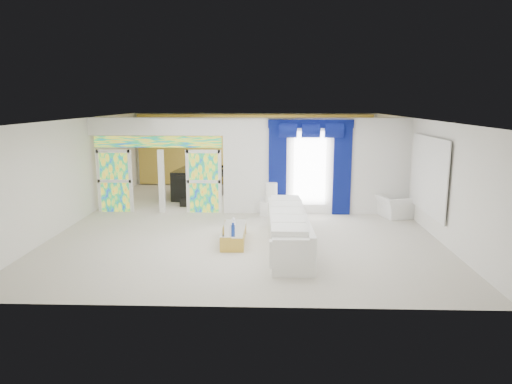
{
  "coord_description": "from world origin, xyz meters",
  "views": [
    {
      "loc": [
        0.71,
        -13.63,
        3.53
      ],
      "look_at": [
        0.3,
        -1.2,
        1.1
      ],
      "focal_mm": 33.1,
      "sensor_mm": 36.0,
      "label": 1
    }
  ],
  "objects_px": {
    "console_table": "(281,208)",
    "armchair": "(394,206)",
    "white_sofa": "(288,231)",
    "coffee_table": "(234,235)",
    "grand_piano": "(200,183)"
  },
  "relations": [
    {
      "from": "console_table",
      "to": "white_sofa",
      "type": "bearing_deg",
      "value": -88.09
    },
    {
      "from": "white_sofa",
      "to": "armchair",
      "type": "bearing_deg",
      "value": 41.48
    },
    {
      "from": "coffee_table",
      "to": "grand_piano",
      "type": "relative_size",
      "value": 0.8
    },
    {
      "from": "console_table",
      "to": "armchair",
      "type": "relative_size",
      "value": 1.32
    },
    {
      "from": "armchair",
      "to": "grand_piano",
      "type": "bearing_deg",
      "value": 50.95
    },
    {
      "from": "console_table",
      "to": "grand_piano",
      "type": "relative_size",
      "value": 0.64
    },
    {
      "from": "white_sofa",
      "to": "coffee_table",
      "type": "height_order",
      "value": "white_sofa"
    },
    {
      "from": "white_sofa",
      "to": "console_table",
      "type": "height_order",
      "value": "white_sofa"
    },
    {
      "from": "grand_piano",
      "to": "white_sofa",
      "type": "bearing_deg",
      "value": -56.64
    },
    {
      "from": "console_table",
      "to": "armchair",
      "type": "xyz_separation_m",
      "value": [
        3.45,
        -0.09,
        0.11
      ]
    },
    {
      "from": "white_sofa",
      "to": "console_table",
      "type": "distance_m",
      "value": 3.22
    },
    {
      "from": "armchair",
      "to": "console_table",
      "type": "bearing_deg",
      "value": 73.43
    },
    {
      "from": "white_sofa",
      "to": "armchair",
      "type": "height_order",
      "value": "white_sofa"
    },
    {
      "from": "coffee_table",
      "to": "armchair",
      "type": "xyz_separation_m",
      "value": [
        4.69,
        2.82,
        0.14
      ]
    },
    {
      "from": "white_sofa",
      "to": "coffee_table",
      "type": "relative_size",
      "value": 2.5
    }
  ]
}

